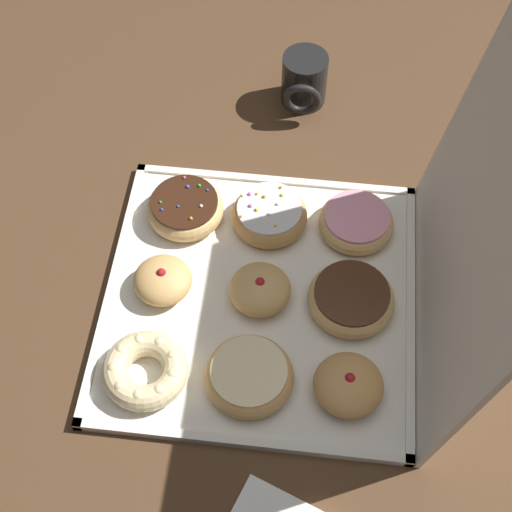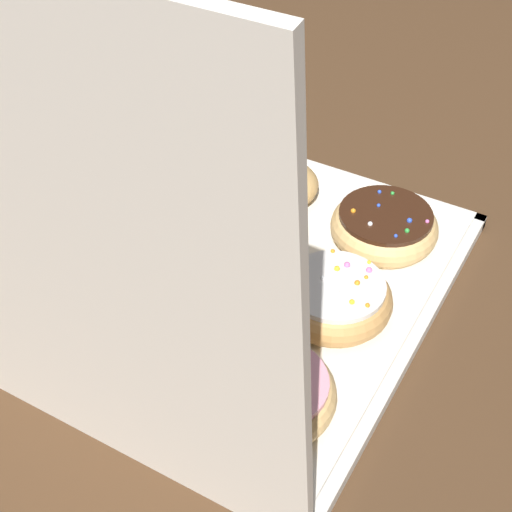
# 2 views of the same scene
# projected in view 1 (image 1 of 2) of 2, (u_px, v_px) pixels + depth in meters

# --- Properties ---
(ground_plane) EXTENTS (3.00, 3.00, 0.00)m
(ground_plane) POSITION_uv_depth(u_px,v_px,m) (260.00, 301.00, 1.10)
(ground_plane) COLOR #4C331E
(donut_box) EXTENTS (0.44, 0.44, 0.01)m
(donut_box) POSITION_uv_depth(u_px,v_px,m) (260.00, 299.00, 1.09)
(donut_box) COLOR silver
(donut_box) RESTS_ON ground
(box_lid_open) EXTENTS (0.44, 0.07, 0.44)m
(box_lid_open) POSITION_uv_depth(u_px,v_px,m) (474.00, 228.00, 0.90)
(box_lid_open) COLOR silver
(box_lid_open) RESTS_ON ground
(sprinkle_donut_0) EXTENTS (0.12, 0.12, 0.04)m
(sprinkle_donut_0) POSITION_uv_depth(u_px,v_px,m) (185.00, 208.00, 1.15)
(sprinkle_donut_0) COLOR #E5B770
(sprinkle_donut_0) RESTS_ON donut_box
(jelly_filled_donut_1) EXTENTS (0.08, 0.08, 0.05)m
(jelly_filled_donut_1) POSITION_uv_depth(u_px,v_px,m) (162.00, 283.00, 1.08)
(jelly_filled_donut_1) COLOR tan
(jelly_filled_donut_1) RESTS_ON donut_box
(cruller_donut_2) EXTENTS (0.12, 0.12, 0.04)m
(cruller_donut_2) POSITION_uv_depth(u_px,v_px,m) (145.00, 370.00, 1.01)
(cruller_donut_2) COLOR beige
(cruller_donut_2) RESTS_ON donut_box
(sprinkle_donut_3) EXTENTS (0.11, 0.11, 0.04)m
(sprinkle_donut_3) POSITION_uv_depth(u_px,v_px,m) (269.00, 215.00, 1.14)
(sprinkle_donut_3) COLOR tan
(sprinkle_donut_3) RESTS_ON donut_box
(jelly_filled_donut_4) EXTENTS (0.09, 0.09, 0.05)m
(jelly_filled_donut_4) POSITION_uv_depth(u_px,v_px,m) (262.00, 291.00, 1.07)
(jelly_filled_donut_4) COLOR tan
(jelly_filled_donut_4) RESTS_ON donut_box
(glazed_ring_donut_5) EXTENTS (0.12, 0.12, 0.04)m
(glazed_ring_donut_5) POSITION_uv_depth(u_px,v_px,m) (252.00, 376.00, 1.00)
(glazed_ring_donut_5) COLOR tan
(glazed_ring_donut_5) RESTS_ON donut_box
(pink_frosted_donut_6) EXTENTS (0.11, 0.11, 0.04)m
(pink_frosted_donut_6) POSITION_uv_depth(u_px,v_px,m) (356.00, 222.00, 1.14)
(pink_frosted_donut_6) COLOR #E5B770
(pink_frosted_donut_6) RESTS_ON donut_box
(chocolate_frosted_donut_7) EXTENTS (0.12, 0.12, 0.04)m
(chocolate_frosted_donut_7) POSITION_uv_depth(u_px,v_px,m) (351.00, 296.00, 1.07)
(chocolate_frosted_donut_7) COLOR #E5B770
(chocolate_frosted_donut_7) RESTS_ON donut_box
(jelly_filled_donut_8) EXTENTS (0.09, 0.09, 0.05)m
(jelly_filled_donut_8) POSITION_uv_depth(u_px,v_px,m) (348.00, 385.00, 0.99)
(jelly_filled_donut_8) COLOR tan
(jelly_filled_donut_8) RESTS_ON donut_box
(coffee_mug) EXTENTS (0.10, 0.08, 0.09)m
(coffee_mug) POSITION_uv_depth(u_px,v_px,m) (304.00, 80.00, 1.28)
(coffee_mug) COLOR black
(coffee_mug) RESTS_ON ground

